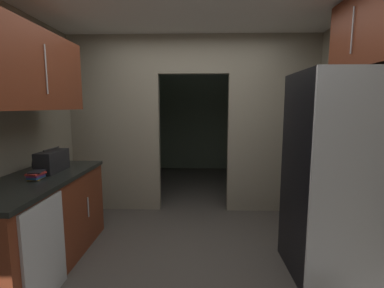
# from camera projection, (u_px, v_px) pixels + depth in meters

# --- Properties ---
(ground) EXTENTS (20.00, 20.00, 0.00)m
(ground) POSITION_uv_depth(u_px,v_px,m) (189.00, 269.00, 2.64)
(ground) COLOR #47423D
(kitchen_overhead_slab) EXTENTS (3.97, 7.15, 0.06)m
(kitchen_overhead_slab) POSITION_uv_depth(u_px,v_px,m) (190.00, 3.00, 2.75)
(kitchen_overhead_slab) COLOR silver
(kitchen_partition) EXTENTS (3.57, 0.12, 2.55)m
(kitchen_partition) POSITION_uv_depth(u_px,v_px,m) (193.00, 120.00, 4.01)
(kitchen_partition) COLOR gray
(kitchen_partition) RESTS_ON ground
(adjoining_room_shell) EXTENTS (3.57, 2.87, 2.55)m
(adjoining_room_shell) POSITION_uv_depth(u_px,v_px,m) (195.00, 119.00, 5.96)
(adjoining_room_shell) COLOR slate
(adjoining_room_shell) RESTS_ON ground
(refrigerator) EXTENTS (0.81, 0.79, 1.85)m
(refrigerator) POSITION_uv_depth(u_px,v_px,m) (339.00, 177.00, 2.45)
(refrigerator) COLOR black
(refrigerator) RESTS_ON ground
(lower_cabinet_run) EXTENTS (0.69, 1.68, 0.89)m
(lower_cabinet_run) POSITION_uv_depth(u_px,v_px,m) (38.00, 223.00, 2.63)
(lower_cabinet_run) COLOR maroon
(lower_cabinet_run) RESTS_ON ground
(dishwasher) EXTENTS (0.02, 0.56, 0.83)m
(dishwasher) POSITION_uv_depth(u_px,v_px,m) (45.00, 252.00, 2.16)
(dishwasher) COLOR #B7BABC
(dishwasher) RESTS_ON ground
(upper_cabinet_counterside) EXTENTS (0.36, 1.51, 0.72)m
(upper_cabinet_counterside) POSITION_uv_depth(u_px,v_px,m) (26.00, 69.00, 2.43)
(upper_cabinet_counterside) COLOR maroon
(upper_cabinet_fridgeside) EXTENTS (0.36, 0.89, 0.65)m
(upper_cabinet_fridgeside) POSITION_uv_depth(u_px,v_px,m) (374.00, 30.00, 2.37)
(upper_cabinet_fridgeside) COLOR maroon
(boombox) EXTENTS (0.18, 0.40, 0.24)m
(boombox) POSITION_uv_depth(u_px,v_px,m) (52.00, 161.00, 2.81)
(boombox) COLOR black
(boombox) RESTS_ON lower_cabinet_run
(book_stack) EXTENTS (0.14, 0.18, 0.08)m
(book_stack) POSITION_uv_depth(u_px,v_px,m) (36.00, 175.00, 2.50)
(book_stack) COLOR gold
(book_stack) RESTS_ON lower_cabinet_run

